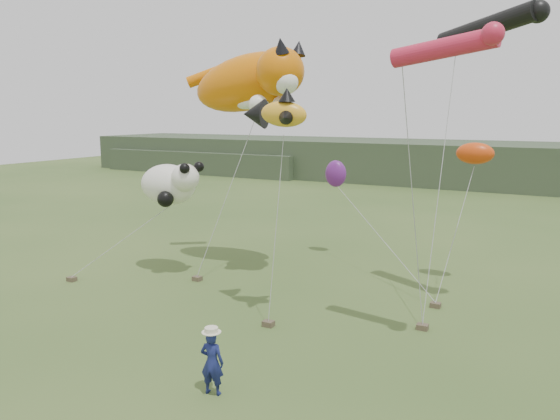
# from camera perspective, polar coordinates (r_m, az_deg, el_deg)

# --- Properties ---
(ground) EXTENTS (120.00, 120.00, 0.00)m
(ground) POSITION_cam_1_polar(r_m,az_deg,el_deg) (15.31, -7.56, -16.59)
(ground) COLOR #385123
(ground) RESTS_ON ground
(headland) EXTENTS (90.00, 13.00, 4.00)m
(headland) POSITION_cam_1_polar(r_m,az_deg,el_deg) (57.02, 17.11, 4.69)
(headland) COLOR #2D3D28
(headland) RESTS_ON ground
(festival_attendant) EXTENTS (0.66, 0.50, 1.64)m
(festival_attendant) POSITION_cam_1_polar(r_m,az_deg,el_deg) (13.99, -7.11, -15.54)
(festival_attendant) COLOR navy
(festival_attendant) RESTS_ON ground
(sandbag_anchors) EXTENTS (14.39, 4.66, 0.18)m
(sandbag_anchors) POSITION_cam_1_polar(r_m,az_deg,el_deg) (20.25, -1.32, -9.41)
(sandbag_anchors) COLOR brown
(sandbag_anchors) RESTS_ON ground
(cat_kite) EXTENTS (6.84, 3.65, 3.32)m
(cat_kite) POSITION_cam_1_polar(r_m,az_deg,el_deg) (23.57, -2.64, 13.31)
(cat_kite) COLOR #D86905
(cat_kite) RESTS_ON ground
(fish_kite) EXTENTS (2.60, 1.72, 1.31)m
(fish_kite) POSITION_cam_1_polar(r_m,az_deg,el_deg) (17.90, -0.76, 10.09)
(fish_kite) COLOR gold
(fish_kite) RESTS_ON ground
(tube_kites) EXTENTS (3.88, 6.23, 2.18)m
(tube_kites) POSITION_cam_1_polar(r_m,az_deg,el_deg) (18.71, 20.29, 17.11)
(tube_kites) COLOR black
(tube_kites) RESTS_ON ground
(panda_kite) EXTENTS (3.07, 1.99, 1.91)m
(panda_kite) POSITION_cam_1_polar(r_m,az_deg,el_deg) (23.68, -11.36, 2.69)
(panda_kite) COLOR white
(panda_kite) RESTS_ON ground
(misc_kites) EXTENTS (7.83, 2.40, 2.37)m
(misc_kites) POSITION_cam_1_polar(r_m,az_deg,el_deg) (24.33, 12.67, 4.72)
(misc_kites) COLOR #D33E0C
(misc_kites) RESTS_ON ground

